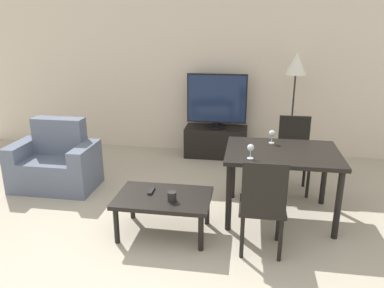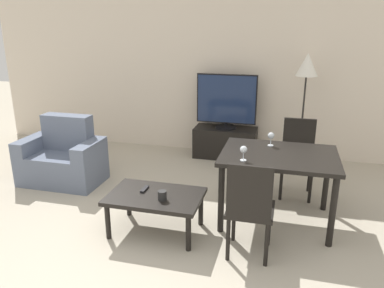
{
  "view_description": "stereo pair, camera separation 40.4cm",
  "coord_description": "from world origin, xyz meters",
  "px_view_note": "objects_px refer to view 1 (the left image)",
  "views": [
    {
      "loc": [
        0.87,
        -2.29,
        1.96
      ],
      "look_at": [
        0.23,
        1.72,
        0.65
      ],
      "focal_mm": 35.0,
      "sensor_mm": 36.0,
      "label": 1
    },
    {
      "loc": [
        1.27,
        -2.2,
        1.96
      ],
      "look_at": [
        0.23,
        1.72,
        0.65
      ],
      "focal_mm": 35.0,
      "sensor_mm": 36.0,
      "label": 2
    }
  ],
  "objects_px": {
    "dining_table": "(282,160)",
    "dining_chair_far": "(294,150)",
    "tv_stand": "(216,142)",
    "tv": "(217,101)",
    "floor_lamp": "(296,70)",
    "coffee_table": "(163,201)",
    "cup_white_near": "(172,196)",
    "armchair": "(56,164)",
    "wine_glass_left": "(251,149)",
    "remote_primary": "(151,191)",
    "wine_glass_center": "(272,134)",
    "dining_chair_near": "(263,203)"
  },
  "relations": [
    {
      "from": "dining_table",
      "to": "dining_chair_far",
      "type": "distance_m",
      "value": 0.78
    },
    {
      "from": "tv_stand",
      "to": "tv",
      "type": "bearing_deg",
      "value": -90.0
    },
    {
      "from": "floor_lamp",
      "to": "coffee_table",
      "type": "bearing_deg",
      "value": -122.06
    },
    {
      "from": "cup_white_near",
      "to": "dining_chair_far",
      "type": "bearing_deg",
      "value": 48.01
    },
    {
      "from": "tv",
      "to": "dining_chair_far",
      "type": "distance_m",
      "value": 1.53
    },
    {
      "from": "armchair",
      "to": "wine_glass_left",
      "type": "xyz_separation_m",
      "value": [
        2.37,
        -0.62,
        0.53
      ]
    },
    {
      "from": "tv",
      "to": "remote_primary",
      "type": "xyz_separation_m",
      "value": [
        -0.42,
        -2.25,
        -0.46
      ]
    },
    {
      "from": "remote_primary",
      "to": "wine_glass_left",
      "type": "height_order",
      "value": "wine_glass_left"
    },
    {
      "from": "coffee_table",
      "to": "floor_lamp",
      "type": "relative_size",
      "value": 0.57
    },
    {
      "from": "tv",
      "to": "cup_white_near",
      "type": "xyz_separation_m",
      "value": [
        -0.18,
        -2.41,
        -0.42
      ]
    },
    {
      "from": "coffee_table",
      "to": "floor_lamp",
      "type": "height_order",
      "value": "floor_lamp"
    },
    {
      "from": "armchair",
      "to": "wine_glass_center",
      "type": "bearing_deg",
      "value": -2.24
    },
    {
      "from": "tv",
      "to": "dining_chair_far",
      "type": "height_order",
      "value": "tv"
    },
    {
      "from": "tv",
      "to": "remote_primary",
      "type": "bearing_deg",
      "value": -100.53
    },
    {
      "from": "wine_glass_center",
      "to": "dining_table",
      "type": "bearing_deg",
      "value": -66.75
    },
    {
      "from": "wine_glass_left",
      "to": "tv",
      "type": "bearing_deg",
      "value": 103.99
    },
    {
      "from": "floor_lamp",
      "to": "wine_glass_center",
      "type": "distance_m",
      "value": 1.56
    },
    {
      "from": "dining_chair_far",
      "to": "wine_glass_left",
      "type": "distance_m",
      "value": 1.2
    },
    {
      "from": "dining_table",
      "to": "dining_chair_near",
      "type": "relative_size",
      "value": 1.26
    },
    {
      "from": "dining_table",
      "to": "cup_white_near",
      "type": "height_order",
      "value": "dining_table"
    },
    {
      "from": "dining_chair_near",
      "to": "dining_chair_far",
      "type": "distance_m",
      "value": 1.53
    },
    {
      "from": "dining_chair_far",
      "to": "wine_glass_left",
      "type": "xyz_separation_m",
      "value": [
        -0.52,
        -1.02,
        0.33
      ]
    },
    {
      "from": "tv_stand",
      "to": "cup_white_near",
      "type": "xyz_separation_m",
      "value": [
        -0.18,
        -2.41,
        0.21
      ]
    },
    {
      "from": "dining_table",
      "to": "dining_chair_near",
      "type": "xyz_separation_m",
      "value": [
        -0.2,
        -0.74,
        -0.14
      ]
    },
    {
      "from": "coffee_table",
      "to": "cup_white_near",
      "type": "bearing_deg",
      "value": -40.72
    },
    {
      "from": "floor_lamp",
      "to": "dining_chair_far",
      "type": "bearing_deg",
      "value": -93.11
    },
    {
      "from": "coffee_table",
      "to": "floor_lamp",
      "type": "bearing_deg",
      "value": 57.94
    },
    {
      "from": "cup_white_near",
      "to": "tv_stand",
      "type": "bearing_deg",
      "value": 85.78
    },
    {
      "from": "armchair",
      "to": "cup_white_near",
      "type": "distance_m",
      "value": 1.93
    },
    {
      "from": "coffee_table",
      "to": "wine_glass_left",
      "type": "bearing_deg",
      "value": 16.71
    },
    {
      "from": "tv_stand",
      "to": "remote_primary",
      "type": "xyz_separation_m",
      "value": [
        -0.42,
        -2.25,
        0.18
      ]
    },
    {
      "from": "tv",
      "to": "remote_primary",
      "type": "relative_size",
      "value": 5.92
    },
    {
      "from": "coffee_table",
      "to": "cup_white_near",
      "type": "xyz_separation_m",
      "value": [
        0.1,
        -0.09,
        0.09
      ]
    },
    {
      "from": "coffee_table",
      "to": "wine_glass_center",
      "type": "relative_size",
      "value": 6.16
    },
    {
      "from": "armchair",
      "to": "tv",
      "type": "xyz_separation_m",
      "value": [
        1.85,
        1.46,
        0.56
      ]
    },
    {
      "from": "tv_stand",
      "to": "dining_chair_near",
      "type": "relative_size",
      "value": 1.04
    },
    {
      "from": "dining_chair_near",
      "to": "tv",
      "type": "bearing_deg",
      "value": 104.23
    },
    {
      "from": "armchair",
      "to": "dining_chair_far",
      "type": "height_order",
      "value": "dining_chair_far"
    },
    {
      "from": "tv",
      "to": "remote_primary",
      "type": "height_order",
      "value": "tv"
    },
    {
      "from": "armchair",
      "to": "tv_stand",
      "type": "relative_size",
      "value": 1.08
    },
    {
      "from": "remote_primary",
      "to": "wine_glass_center",
      "type": "xyz_separation_m",
      "value": [
        1.16,
        0.69,
        0.43
      ]
    },
    {
      "from": "wine_glass_left",
      "to": "dining_chair_near",
      "type": "bearing_deg",
      "value": -74.63
    },
    {
      "from": "coffee_table",
      "to": "wine_glass_left",
      "type": "xyz_separation_m",
      "value": [
        0.8,
        0.24,
        0.49
      ]
    },
    {
      "from": "floor_lamp",
      "to": "remote_primary",
      "type": "xyz_separation_m",
      "value": [
        -1.51,
        -2.12,
        -0.94
      ]
    },
    {
      "from": "coffee_table",
      "to": "dining_chair_far",
      "type": "xyz_separation_m",
      "value": [
        1.32,
        1.26,
        0.15
      ]
    },
    {
      "from": "dining_table",
      "to": "wine_glass_center",
      "type": "bearing_deg",
      "value": 113.25
    },
    {
      "from": "tv",
      "to": "wine_glass_left",
      "type": "relative_size",
      "value": 6.08
    },
    {
      "from": "dining_chair_near",
      "to": "wine_glass_center",
      "type": "bearing_deg",
      "value": 84.26
    },
    {
      "from": "cup_white_near",
      "to": "wine_glass_left",
      "type": "relative_size",
      "value": 0.61
    },
    {
      "from": "armchair",
      "to": "coffee_table",
      "type": "xyz_separation_m",
      "value": [
        1.57,
        -0.86,
        0.04
      ]
    }
  ]
}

